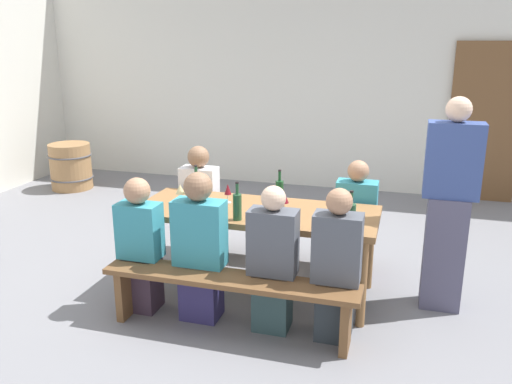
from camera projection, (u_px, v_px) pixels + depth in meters
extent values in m
plane|color=slate|center=(256.00, 290.00, 4.62)|extent=(24.00, 24.00, 0.00)
cube|color=silver|center=(327.00, 77.00, 7.51)|extent=(14.00, 0.20, 3.20)
cube|color=brown|center=(485.00, 123.00, 6.96)|extent=(0.90, 0.06, 2.10)
cube|color=olive|center=(256.00, 212.00, 4.42)|extent=(2.02, 0.80, 0.05)
cylinder|color=olive|center=(139.00, 256.00, 4.46)|extent=(0.07, 0.07, 0.70)
cylinder|color=olive|center=(362.00, 284.00, 3.96)|extent=(0.07, 0.07, 0.70)
cylinder|color=olive|center=(173.00, 230.00, 5.09)|extent=(0.07, 0.07, 0.70)
cylinder|color=olive|center=(370.00, 251.00, 4.59)|extent=(0.07, 0.07, 0.70)
cube|color=brown|center=(229.00, 279.00, 3.86)|extent=(1.92, 0.30, 0.04)
cube|color=brown|center=(126.00, 292.00, 4.15)|extent=(0.06, 0.24, 0.41)
cube|color=brown|center=(346.00, 324.00, 3.69)|extent=(0.06, 0.24, 0.41)
cube|color=brown|center=(276.00, 219.00, 5.15)|extent=(1.92, 0.30, 0.04)
cube|color=brown|center=(195.00, 232.00, 5.44)|extent=(0.06, 0.24, 0.41)
cube|color=brown|center=(364.00, 250.00, 4.98)|extent=(0.06, 0.24, 0.41)
cylinder|color=#234C2D|center=(197.00, 190.00, 4.55)|extent=(0.08, 0.08, 0.23)
cylinder|color=#234C2D|center=(196.00, 172.00, 4.50)|extent=(0.03, 0.03, 0.09)
cylinder|color=black|center=(196.00, 166.00, 4.49)|extent=(0.03, 0.03, 0.01)
cylinder|color=#234C2D|center=(350.00, 218.00, 3.86)|extent=(0.08, 0.08, 0.22)
cylinder|color=#234C2D|center=(351.00, 198.00, 3.82)|extent=(0.03, 0.03, 0.09)
cylinder|color=black|center=(352.00, 192.00, 3.80)|extent=(0.03, 0.03, 0.01)
cylinder|color=#194723|center=(279.00, 195.00, 4.38)|extent=(0.07, 0.07, 0.24)
cylinder|color=#194723|center=(280.00, 176.00, 4.33)|extent=(0.02, 0.02, 0.08)
cylinder|color=black|center=(280.00, 170.00, 4.32)|extent=(0.03, 0.03, 0.01)
cylinder|color=#234C2D|center=(237.00, 207.00, 4.13)|extent=(0.07, 0.07, 0.21)
cylinder|color=#234C2D|center=(237.00, 189.00, 4.09)|extent=(0.02, 0.02, 0.09)
cylinder|color=black|center=(237.00, 183.00, 4.07)|extent=(0.03, 0.03, 0.01)
cylinder|color=silver|center=(284.00, 213.00, 4.31)|extent=(0.06, 0.06, 0.01)
cylinder|color=silver|center=(284.00, 208.00, 4.29)|extent=(0.01, 0.01, 0.08)
cone|color=maroon|center=(284.00, 197.00, 4.27)|extent=(0.08, 0.08, 0.09)
cylinder|color=silver|center=(228.00, 202.00, 4.59)|extent=(0.06, 0.06, 0.01)
cylinder|color=silver|center=(228.00, 198.00, 4.57)|extent=(0.01, 0.01, 0.07)
cone|color=maroon|center=(228.00, 189.00, 4.55)|extent=(0.06, 0.06, 0.09)
cylinder|color=silver|center=(181.00, 202.00, 4.59)|extent=(0.06, 0.06, 0.01)
cylinder|color=silver|center=(180.00, 198.00, 4.58)|extent=(0.01, 0.01, 0.07)
cone|color=beige|center=(180.00, 189.00, 4.56)|extent=(0.08, 0.08, 0.09)
cube|color=#3C2B39|center=(143.00, 282.00, 4.27)|extent=(0.25, 0.24, 0.45)
cube|color=teal|center=(140.00, 231.00, 4.14)|extent=(0.34, 0.20, 0.45)
sphere|color=#A87A5B|center=(137.00, 191.00, 4.05)|extent=(0.21, 0.21, 0.21)
cube|color=navy|center=(201.00, 291.00, 4.13)|extent=(0.29, 0.24, 0.45)
cube|color=teal|center=(199.00, 233.00, 4.00)|extent=(0.39, 0.20, 0.51)
sphere|color=#846047|center=(198.00, 187.00, 3.89)|extent=(0.22, 0.22, 0.22)
cube|color=#2C4546|center=(272.00, 300.00, 3.97)|extent=(0.27, 0.24, 0.45)
cube|color=#4C515B|center=(273.00, 242.00, 3.84)|extent=(0.36, 0.20, 0.49)
sphere|color=beige|center=(273.00, 198.00, 3.75)|extent=(0.18, 0.18, 0.18)
cube|color=#2C343B|center=(334.00, 309.00, 3.85)|extent=(0.26, 0.24, 0.45)
cube|color=#4C515B|center=(337.00, 248.00, 3.71)|extent=(0.34, 0.20, 0.50)
sphere|color=#A87A5B|center=(339.00, 201.00, 3.62)|extent=(0.19, 0.19, 0.19)
cube|color=#364C35|center=(201.00, 236.00, 5.26)|extent=(0.26, 0.24, 0.45)
cube|color=silver|center=(199.00, 191.00, 5.13)|extent=(0.35, 0.20, 0.48)
sphere|color=#846047|center=(198.00, 157.00, 5.04)|extent=(0.21, 0.21, 0.21)
cube|color=#4A2E48|center=(354.00, 253.00, 4.86)|extent=(0.27, 0.24, 0.45)
cube|color=teal|center=(356.00, 206.00, 4.73)|extent=(0.36, 0.20, 0.46)
sphere|color=#A87A5B|center=(358.00, 171.00, 4.64)|extent=(0.19, 0.19, 0.19)
cube|color=#514F69|center=(444.00, 253.00, 4.24)|extent=(0.31, 0.24, 0.94)
cube|color=#384C8C|center=(453.00, 160.00, 4.03)|extent=(0.42, 0.20, 0.59)
sphere|color=beige|center=(459.00, 109.00, 3.92)|extent=(0.19, 0.19, 0.19)
cylinder|color=#9E7247|center=(71.00, 166.00, 7.70)|extent=(0.58, 0.58, 0.66)
torus|color=#4C4C51|center=(70.00, 155.00, 7.65)|extent=(0.62, 0.62, 0.02)
torus|color=#4C4C51|center=(72.00, 177.00, 7.74)|extent=(0.62, 0.62, 0.02)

